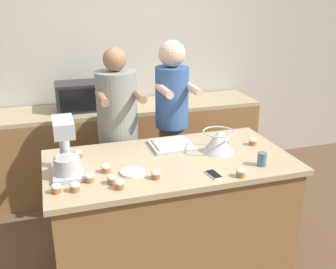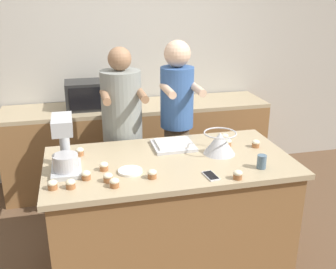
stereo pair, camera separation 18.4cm
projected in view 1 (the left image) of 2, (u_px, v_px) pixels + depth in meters
ground_plane at (170, 259)px, 3.19m from camera, size 16.00×16.00×0.00m
back_wall at (121, 58)px, 4.32m from camera, size 10.00×0.06×2.70m
island_counter at (170, 212)px, 3.03m from camera, size 1.80×0.94×0.89m
back_counter at (130, 145)px, 4.32m from camera, size 2.80×0.60×0.91m
person_left at (118, 137)px, 3.42m from camera, size 0.36×0.51×1.63m
person_right at (172, 126)px, 3.54m from camera, size 0.31×0.49×1.67m
stand_mixer at (66, 151)px, 2.59m from camera, size 0.20×0.30×0.40m
mixing_bowl at (219, 141)px, 2.99m from camera, size 0.25×0.25×0.17m
baking_tray at (172, 145)px, 3.11m from camera, size 0.32×0.30×0.04m
microwave_oven at (82, 96)px, 3.97m from camera, size 0.51×0.33×0.28m
cell_phone at (214, 174)px, 2.64m from camera, size 0.09×0.15×0.01m
drinking_glass at (262, 159)px, 2.77m from camera, size 0.07×0.07×0.10m
small_plate at (133, 172)px, 2.66m from camera, size 0.17×0.17×0.02m
cupcake_0 at (89, 178)px, 2.54m from camera, size 0.06×0.06×0.06m
cupcake_1 at (56, 188)px, 2.40m from camera, size 0.06×0.06×0.06m
cupcake_2 at (106, 168)px, 2.67m from camera, size 0.06×0.06×0.06m
cupcake_3 at (78, 154)px, 2.91m from camera, size 0.06×0.06×0.06m
cupcake_4 at (225, 141)px, 3.15m from camera, size 0.06×0.06×0.06m
cupcake_5 at (156, 174)px, 2.58m from camera, size 0.06×0.06×0.06m
cupcake_6 at (253, 141)px, 3.15m from camera, size 0.06×0.06×0.06m
cupcake_7 at (221, 136)px, 3.26m from camera, size 0.06×0.06×0.06m
cupcake_8 at (119, 184)px, 2.45m from camera, size 0.06×0.06×0.06m
cupcake_9 at (75, 187)px, 2.42m from camera, size 0.06×0.06×0.06m
cupcake_10 at (112, 179)px, 2.51m from camera, size 0.06×0.06×0.06m
cupcake_11 at (240, 172)px, 2.61m from camera, size 0.06×0.06×0.06m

